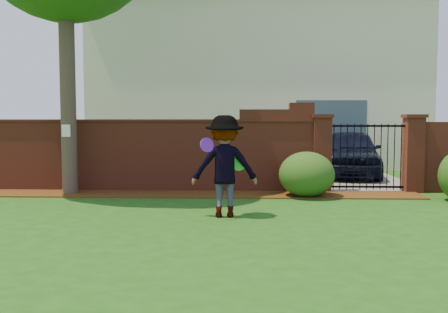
{
  "coord_description": "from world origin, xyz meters",
  "views": [
    {
      "loc": [
        0.46,
        -8.22,
        1.79
      ],
      "look_at": [
        0.12,
        1.4,
        1.05
      ],
      "focal_mm": 40.21,
      "sensor_mm": 36.0,
      "label": 1
    }
  ],
  "objects_px": {
    "frisbee_purple": "(207,145)",
    "frisbee_green": "(239,163)",
    "car": "(351,153)",
    "man": "(224,166)"
  },
  "relations": [
    {
      "from": "car",
      "to": "frisbee_purple",
      "type": "height_order",
      "value": "same"
    },
    {
      "from": "car",
      "to": "frisbee_green",
      "type": "xyz_separation_m",
      "value": [
        -3.39,
        -6.41,
        0.25
      ]
    },
    {
      "from": "man",
      "to": "frisbee_green",
      "type": "xyz_separation_m",
      "value": [
        0.26,
        0.0,
        0.06
      ]
    },
    {
      "from": "car",
      "to": "man",
      "type": "relative_size",
      "value": 2.31
    },
    {
      "from": "man",
      "to": "frisbee_purple",
      "type": "relative_size",
      "value": 7.09
    },
    {
      "from": "car",
      "to": "man",
      "type": "bearing_deg",
      "value": -109.55
    },
    {
      "from": "frisbee_purple",
      "to": "frisbee_green",
      "type": "xyz_separation_m",
      "value": [
        0.55,
        0.26,
        -0.34
      ]
    },
    {
      "from": "car",
      "to": "frisbee_green",
      "type": "bearing_deg",
      "value": -107.79
    },
    {
      "from": "man",
      "to": "frisbee_green",
      "type": "relative_size",
      "value": 6.59
    },
    {
      "from": "frisbee_green",
      "to": "car",
      "type": "bearing_deg",
      "value": 62.17
    }
  ]
}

